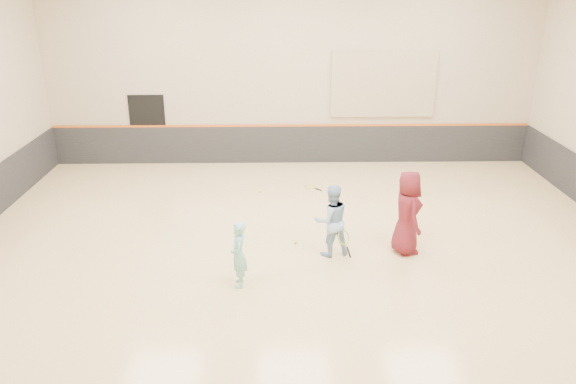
{
  "coord_description": "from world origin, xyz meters",
  "views": [
    {
      "loc": [
        -0.47,
        -11.17,
        5.66
      ],
      "look_at": [
        -0.23,
        0.4,
        1.15
      ],
      "focal_mm": 35.0,
      "sensor_mm": 36.0,
      "label": 1
    }
  ],
  "objects_px": {
    "instructor": "(331,220)",
    "spare_racket": "(310,186)",
    "young_man": "(407,212)",
    "girl": "(239,255)"
  },
  "relations": [
    {
      "from": "instructor",
      "to": "girl",
      "type": "bearing_deg",
      "value": 19.05
    },
    {
      "from": "girl",
      "to": "spare_racket",
      "type": "xyz_separation_m",
      "value": [
        1.67,
        5.34,
        -0.64
      ]
    },
    {
      "from": "young_man",
      "to": "spare_racket",
      "type": "distance_m",
      "value": 4.48
    },
    {
      "from": "instructor",
      "to": "young_man",
      "type": "height_order",
      "value": "young_man"
    },
    {
      "from": "girl",
      "to": "instructor",
      "type": "height_order",
      "value": "instructor"
    },
    {
      "from": "instructor",
      "to": "spare_racket",
      "type": "height_order",
      "value": "instructor"
    },
    {
      "from": "instructor",
      "to": "young_man",
      "type": "xyz_separation_m",
      "value": [
        1.62,
        0.09,
        0.12
      ]
    },
    {
      "from": "instructor",
      "to": "spare_racket",
      "type": "relative_size",
      "value": 2.21
    },
    {
      "from": "girl",
      "to": "young_man",
      "type": "bearing_deg",
      "value": 106.77
    },
    {
      "from": "girl",
      "to": "instructor",
      "type": "relative_size",
      "value": 0.83
    }
  ]
}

